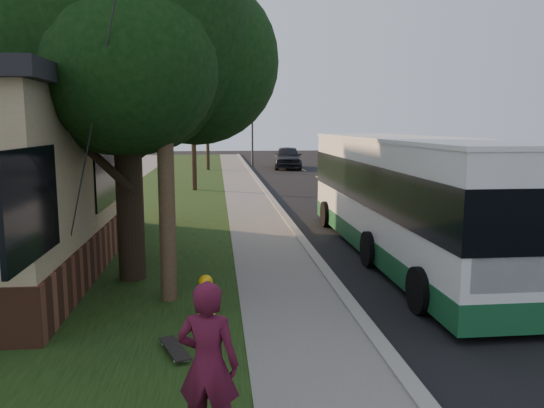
{
  "coord_description": "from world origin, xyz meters",
  "views": [
    {
      "loc": [
        -2.39,
        -8.7,
        3.31
      ],
      "look_at": [
        -1.13,
        3.32,
        1.5
      ],
      "focal_mm": 35.0,
      "sensor_mm": 36.0,
      "label": 1
    }
  ],
  "objects_px": {
    "bare_tree_far": "(208,143)",
    "traffic_signal": "(252,127)",
    "distant_car": "(288,157)",
    "leafy_tree": "(126,32)",
    "transit_bus": "(406,194)",
    "skateboarder": "(208,365)",
    "bare_tree_near": "(194,148)",
    "skateboard_main": "(175,349)",
    "fire_hydrant": "(206,296)",
    "utility_pole": "(162,48)"
  },
  "relations": [
    {
      "from": "bare_tree_near",
      "to": "traffic_signal",
      "type": "relative_size",
      "value": 0.78
    },
    {
      "from": "fire_hydrant",
      "to": "skateboard_main",
      "type": "distance_m",
      "value": 1.5
    },
    {
      "from": "transit_bus",
      "to": "skateboarder",
      "type": "bearing_deg",
      "value": -122.07
    },
    {
      "from": "fire_hydrant",
      "to": "traffic_signal",
      "type": "distance_m",
      "value": 34.25
    },
    {
      "from": "leafy_tree",
      "to": "bare_tree_near",
      "type": "relative_size",
      "value": 1.81
    },
    {
      "from": "bare_tree_far",
      "to": "traffic_signal",
      "type": "xyz_separation_m",
      "value": [
        3.5,
        4.0,
        1.16
      ]
    },
    {
      "from": "traffic_signal",
      "to": "skateboarder",
      "type": "relative_size",
      "value": 3.17
    },
    {
      "from": "fire_hydrant",
      "to": "traffic_signal",
      "type": "height_order",
      "value": "traffic_signal"
    },
    {
      "from": "bare_tree_near",
      "to": "fire_hydrant",
      "type": "bearing_deg",
      "value": -87.14
    },
    {
      "from": "transit_bus",
      "to": "skateboard_main",
      "type": "height_order",
      "value": "transit_bus"
    },
    {
      "from": "transit_bus",
      "to": "skateboarder",
      "type": "distance_m",
      "value": 9.08
    },
    {
      "from": "bare_tree_near",
      "to": "bare_tree_far",
      "type": "relative_size",
      "value": 1.07
    },
    {
      "from": "bare_tree_far",
      "to": "distant_car",
      "type": "height_order",
      "value": "bare_tree_far"
    },
    {
      "from": "traffic_signal",
      "to": "distant_car",
      "type": "xyz_separation_m",
      "value": [
        2.52,
        -2.61,
        -2.31
      ]
    },
    {
      "from": "utility_pole",
      "to": "skateboarder",
      "type": "height_order",
      "value": "utility_pole"
    },
    {
      "from": "bare_tree_near",
      "to": "traffic_signal",
      "type": "height_order",
      "value": "traffic_signal"
    },
    {
      "from": "distant_car",
      "to": "skateboarder",
      "type": "bearing_deg",
      "value": -92.46
    },
    {
      "from": "leafy_tree",
      "to": "traffic_signal",
      "type": "height_order",
      "value": "leafy_tree"
    },
    {
      "from": "utility_pole",
      "to": "skateboard_main",
      "type": "bearing_deg",
      "value": -83.26
    },
    {
      "from": "transit_bus",
      "to": "bare_tree_near",
      "type": "bearing_deg",
      "value": 112.52
    },
    {
      "from": "fire_hydrant",
      "to": "skateboarder",
      "type": "xyz_separation_m",
      "value": [
        0.1,
        -3.67,
        0.5
      ]
    },
    {
      "from": "leafy_tree",
      "to": "skateboarder",
      "type": "relative_size",
      "value": 4.5
    },
    {
      "from": "skateboarder",
      "to": "leafy_tree",
      "type": "bearing_deg",
      "value": -60.63
    },
    {
      "from": "leafy_tree",
      "to": "skateboarder",
      "type": "xyz_separation_m",
      "value": [
        1.67,
        -6.32,
        -4.23
      ]
    },
    {
      "from": "bare_tree_near",
      "to": "skateboarder",
      "type": "xyz_separation_m",
      "value": [
        1.0,
        -21.67,
        -1.21
      ]
    },
    {
      "from": "utility_pole",
      "to": "leafy_tree",
      "type": "height_order",
      "value": "utility_pole"
    },
    {
      "from": "traffic_signal",
      "to": "skateboarder",
      "type": "distance_m",
      "value": 37.86
    },
    {
      "from": "utility_pole",
      "to": "bare_tree_far",
      "type": "distance_m",
      "value": 29.13
    },
    {
      "from": "skateboard_main",
      "to": "bare_tree_far",
      "type": "bearing_deg",
      "value": 89.96
    },
    {
      "from": "leafy_tree",
      "to": "skateboard_main",
      "type": "height_order",
      "value": "leafy_tree"
    },
    {
      "from": "fire_hydrant",
      "to": "skateboard_main",
      "type": "height_order",
      "value": "fire_hydrant"
    },
    {
      "from": "fire_hydrant",
      "to": "leafy_tree",
      "type": "xyz_separation_m",
      "value": [
        -1.57,
        2.65,
        4.73
      ]
    },
    {
      "from": "transit_bus",
      "to": "skateboard_main",
      "type": "xyz_separation_m",
      "value": [
        -5.33,
        -5.4,
        -1.47
      ]
    },
    {
      "from": "bare_tree_near",
      "to": "skateboarder",
      "type": "relative_size",
      "value": 2.48
    },
    {
      "from": "bare_tree_far",
      "to": "utility_pole",
      "type": "bearing_deg",
      "value": -90.6
    },
    {
      "from": "leafy_tree",
      "to": "transit_bus",
      "type": "height_order",
      "value": "leafy_tree"
    },
    {
      "from": "fire_hydrant",
      "to": "traffic_signal",
      "type": "xyz_separation_m",
      "value": [
        3.1,
        34.0,
        2.73
      ]
    },
    {
      "from": "traffic_signal",
      "to": "leafy_tree",
      "type": "bearing_deg",
      "value": -98.47
    },
    {
      "from": "fire_hydrant",
      "to": "traffic_signal",
      "type": "relative_size",
      "value": 0.13
    },
    {
      "from": "bare_tree_near",
      "to": "bare_tree_far",
      "type": "bearing_deg",
      "value": 87.61
    },
    {
      "from": "leafy_tree",
      "to": "bare_tree_far",
      "type": "distance_m",
      "value": 27.56
    },
    {
      "from": "distant_car",
      "to": "bare_tree_far",
      "type": "bearing_deg",
      "value": -160.47
    },
    {
      "from": "traffic_signal",
      "to": "transit_bus",
      "type": "bearing_deg",
      "value": -86.55
    },
    {
      "from": "bare_tree_far",
      "to": "transit_bus",
      "type": "distance_m",
      "value": 26.54
    },
    {
      "from": "fire_hydrant",
      "to": "bare_tree_near",
      "type": "xyz_separation_m",
      "value": [
        -0.9,
        18.0,
        1.72
      ]
    },
    {
      "from": "bare_tree_far",
      "to": "skateboarder",
      "type": "height_order",
      "value": "bare_tree_far"
    },
    {
      "from": "bare_tree_far",
      "to": "skateboard_main",
      "type": "distance_m",
      "value": 31.46
    },
    {
      "from": "leafy_tree",
      "to": "transit_bus",
      "type": "distance_m",
      "value": 7.52
    },
    {
      "from": "skateboarder",
      "to": "skateboard_main",
      "type": "height_order",
      "value": "skateboarder"
    },
    {
      "from": "transit_bus",
      "to": "leafy_tree",
      "type": "bearing_deg",
      "value": -168.23
    }
  ]
}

